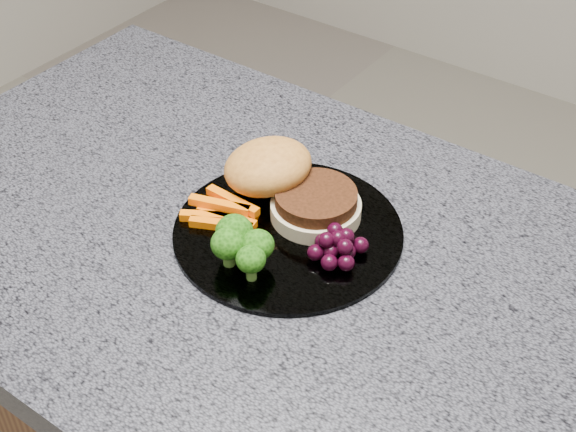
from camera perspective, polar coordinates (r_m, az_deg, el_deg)
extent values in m
cube|color=#54555F|center=(0.87, 3.90, -5.71)|extent=(1.20, 0.60, 0.04)
cylinder|color=white|center=(0.91, 0.00, -1.11)|extent=(0.26, 0.26, 0.01)
cylinder|color=#C9B78E|center=(0.92, 1.98, 0.47)|extent=(0.11, 0.11, 0.02)
cylinder|color=#411C0C|center=(0.91, 2.01, 1.31)|extent=(0.10, 0.10, 0.02)
ellipsoid|color=#C27E30|center=(0.94, -1.45, 3.19)|extent=(0.11, 0.11, 0.06)
cube|color=#FE6C04|center=(0.93, -4.28, 0.49)|extent=(0.07, 0.04, 0.01)
cube|color=#FE6C04|center=(0.91, -4.37, -0.11)|extent=(0.07, 0.02, 0.01)
cube|color=#FE6C04|center=(0.92, -5.44, -0.07)|extent=(0.07, 0.05, 0.01)
cube|color=#FE6C04|center=(0.92, -3.95, 1.06)|extent=(0.07, 0.01, 0.01)
cube|color=#FE6C04|center=(0.92, -4.89, 0.78)|extent=(0.07, 0.03, 0.01)
cube|color=#FE6C04|center=(0.91, -4.78, -0.63)|extent=(0.07, 0.04, 0.01)
cylinder|color=#578A32|center=(0.87, -3.78, -2.20)|extent=(0.01, 0.01, 0.02)
ellipsoid|color=#0F3407|center=(0.86, -3.84, -1.12)|extent=(0.04, 0.04, 0.04)
cylinder|color=#578A32|center=(0.86, -2.14, -3.05)|extent=(0.01, 0.01, 0.02)
ellipsoid|color=#0F3407|center=(0.84, -2.17, -2.06)|extent=(0.04, 0.04, 0.03)
cylinder|color=#578A32|center=(0.86, -4.21, -2.99)|extent=(0.01, 0.01, 0.02)
ellipsoid|color=#0F3407|center=(0.84, -4.28, -1.97)|extent=(0.04, 0.04, 0.03)
cylinder|color=#578A32|center=(0.84, -2.62, -4.02)|extent=(0.01, 0.01, 0.02)
ellipsoid|color=#0F3407|center=(0.83, -2.66, -3.09)|extent=(0.03, 0.03, 0.03)
sphere|color=black|center=(0.86, 3.06, -2.53)|extent=(0.02, 0.02, 0.02)
sphere|color=black|center=(0.86, 4.26, -2.55)|extent=(0.02, 0.02, 0.02)
sphere|color=black|center=(0.88, 3.95, -1.80)|extent=(0.02, 0.02, 0.02)
sphere|color=black|center=(0.88, 2.50, -1.82)|extent=(0.02, 0.02, 0.02)
sphere|color=black|center=(0.86, 1.97, -2.62)|extent=(0.02, 0.02, 0.02)
sphere|color=black|center=(0.85, 2.95, -3.33)|extent=(0.02, 0.02, 0.02)
sphere|color=black|center=(0.85, 4.16, -3.35)|extent=(0.02, 0.02, 0.02)
sphere|color=black|center=(0.87, 5.18, -2.08)|extent=(0.02, 0.02, 0.02)
sphere|color=black|center=(0.86, 3.58, -1.58)|extent=(0.02, 0.02, 0.02)
sphere|color=black|center=(0.86, 2.74, -1.71)|extent=(0.02, 0.02, 0.02)
sphere|color=black|center=(0.85, 4.07, -2.20)|extent=(0.02, 0.02, 0.02)
sphere|color=black|center=(0.87, 3.36, -1.02)|extent=(0.02, 0.02, 0.02)
sphere|color=black|center=(0.86, 4.17, -1.41)|extent=(0.02, 0.02, 0.02)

